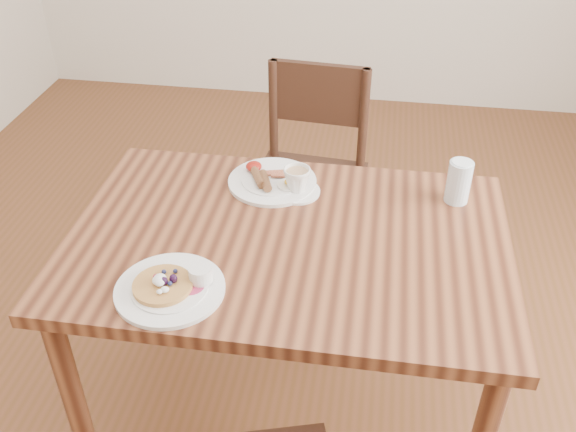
# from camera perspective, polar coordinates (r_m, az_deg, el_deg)

# --- Properties ---
(ground) EXTENTS (5.00, 5.00, 0.00)m
(ground) POSITION_cam_1_polar(r_m,az_deg,el_deg) (2.28, -0.00, -16.99)
(ground) COLOR brown
(ground) RESTS_ON ground
(dining_table) EXTENTS (1.20, 0.80, 0.75)m
(dining_table) POSITION_cam_1_polar(r_m,az_deg,el_deg) (1.81, -0.00, -4.36)
(dining_table) COLOR brown
(dining_table) RESTS_ON ground
(chair_far) EXTENTS (0.45, 0.45, 0.88)m
(chair_far) POSITION_cam_1_polar(r_m,az_deg,el_deg) (2.52, 1.98, 4.05)
(chair_far) COLOR #341A13
(chair_far) RESTS_ON ground
(pancake_plate) EXTENTS (0.27, 0.27, 0.06)m
(pancake_plate) POSITION_cam_1_polar(r_m,az_deg,el_deg) (1.59, -10.30, -6.19)
(pancake_plate) COLOR white
(pancake_plate) RESTS_ON dining_table
(breakfast_plate) EXTENTS (0.27, 0.27, 0.04)m
(breakfast_plate) POSITION_cam_1_polar(r_m,az_deg,el_deg) (1.96, -1.53, 3.21)
(breakfast_plate) COLOR white
(breakfast_plate) RESTS_ON dining_table
(teacup_saucer) EXTENTS (0.14, 0.14, 0.08)m
(teacup_saucer) POSITION_cam_1_polar(r_m,az_deg,el_deg) (1.90, 0.80, 3.02)
(teacup_saucer) COLOR white
(teacup_saucer) RESTS_ON dining_table
(water_glass) EXTENTS (0.07, 0.07, 0.13)m
(water_glass) POSITION_cam_1_polar(r_m,az_deg,el_deg) (1.92, 14.94, 2.95)
(water_glass) COLOR silver
(water_glass) RESTS_ON dining_table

